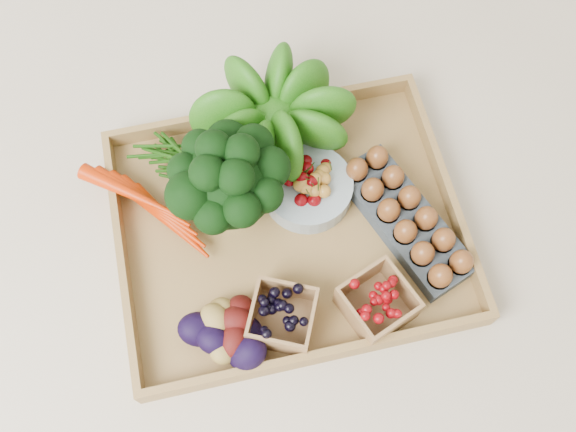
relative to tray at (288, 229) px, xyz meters
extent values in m
plane|color=beige|center=(0.00, 0.00, -0.01)|extent=(4.00, 4.00, 0.00)
cube|color=olive|center=(0.00, 0.00, 0.00)|extent=(0.55, 0.45, 0.01)
sphere|color=#104C0B|center=(0.01, 0.17, 0.09)|extent=(0.17, 0.17, 0.17)
cylinder|color=#8C9EA5|center=(0.05, 0.05, 0.03)|extent=(0.15, 0.15, 0.04)
cube|color=#3B444B|center=(0.19, -0.04, 0.02)|extent=(0.18, 0.28, 0.03)
cube|color=black|center=(-0.04, -0.15, 0.04)|extent=(0.12, 0.12, 0.06)
cube|color=#6B0408|center=(0.10, -0.16, 0.04)|extent=(0.12, 0.12, 0.07)
camera|label=1|loc=(-0.09, -0.39, 0.98)|focal=40.00mm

